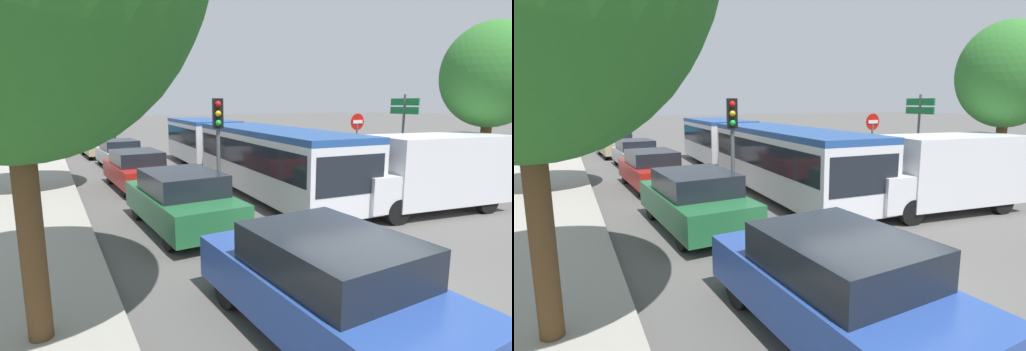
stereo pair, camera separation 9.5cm
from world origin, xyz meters
The scene contains 16 objects.
ground_plane centered at (0.00, 0.00, 0.00)m, with size 200.00×200.00×0.00m, color #565451.
kerb_strip_left centered at (-5.83, 20.71, 0.07)m, with size 3.20×51.42×0.14m, color #9E998E.
articulated_bus centered at (2.16, 10.62, 1.37)m, with size 3.36×16.13×2.38m.
city_bus_rear centered at (-1.98, 41.42, 1.40)m, with size 3.46×11.43×2.42m.
queued_car_blue centered at (-1.81, -0.83, 0.78)m, with size 2.08×4.51×1.54m.
queued_car_green centered at (-2.08, 4.91, 0.78)m, with size 2.07×4.49×1.53m.
queued_car_red centered at (-2.07, 10.66, 0.74)m, with size 1.97×4.28×1.46m.
queued_car_silver centered at (-1.82, 16.17, 0.72)m, with size 1.91×4.15×1.42m.
queued_car_tan centered at (-2.22, 21.21, 0.73)m, with size 1.95×4.23×1.44m.
queued_car_graphite centered at (-1.91, 26.44, 0.73)m, with size 1.95×4.23×1.44m.
white_van centered at (5.13, 3.10, 1.24)m, with size 5.21×2.58×2.31m.
traffic_light centered at (-0.41, 6.40, 2.50)m, with size 0.37×0.39×3.40m.
no_entry_sign centered at (6.69, 8.14, 1.88)m, with size 0.70×0.08×2.82m.
direction_sign_post centered at (7.77, 6.64, 2.55)m, with size 0.10×1.40×3.60m.
tree_left_mid centered at (-5.71, 11.23, 4.86)m, with size 4.72×4.72×7.26m.
tree_right_near centered at (8.21, 3.42, 4.08)m, with size 3.22×3.22×5.93m.
Camera 1 is at (-5.08, -4.95, 3.27)m, focal length 28.00 mm.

